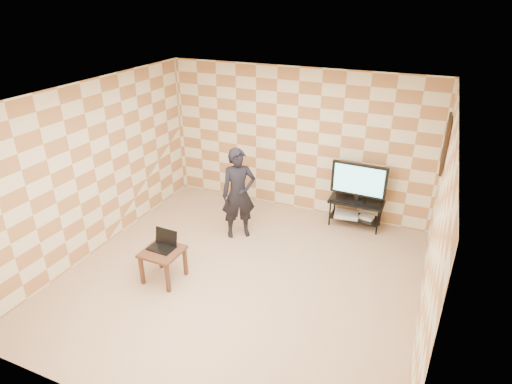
# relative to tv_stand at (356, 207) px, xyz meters

# --- Properties ---
(floor) EXTENTS (5.00, 5.00, 0.00)m
(floor) POSITION_rel_tv_stand_xyz_m (-1.24, -2.23, -0.36)
(floor) COLOR #A28265
(floor) RESTS_ON ground
(wall_back) EXTENTS (5.00, 0.02, 2.70)m
(wall_back) POSITION_rel_tv_stand_xyz_m (-1.24, 0.27, 0.99)
(wall_back) COLOR beige
(wall_back) RESTS_ON ground
(wall_front) EXTENTS (5.00, 0.02, 2.70)m
(wall_front) POSITION_rel_tv_stand_xyz_m (-1.24, -4.73, 0.99)
(wall_front) COLOR beige
(wall_front) RESTS_ON ground
(wall_left) EXTENTS (0.02, 5.00, 2.70)m
(wall_left) POSITION_rel_tv_stand_xyz_m (-3.74, -2.23, 0.99)
(wall_left) COLOR beige
(wall_left) RESTS_ON ground
(wall_right) EXTENTS (0.02, 5.00, 2.70)m
(wall_right) POSITION_rel_tv_stand_xyz_m (1.26, -2.23, 0.99)
(wall_right) COLOR beige
(wall_right) RESTS_ON ground
(ceiling) EXTENTS (5.00, 5.00, 0.02)m
(ceiling) POSITION_rel_tv_stand_xyz_m (-1.24, -2.23, 2.34)
(ceiling) COLOR white
(ceiling) RESTS_ON wall_back
(wall_art) EXTENTS (0.04, 0.72, 0.72)m
(wall_art) POSITION_rel_tv_stand_xyz_m (1.23, -0.68, 1.59)
(wall_art) COLOR black
(wall_art) RESTS_ON wall_right
(tv_stand) EXTENTS (0.96, 0.43, 0.50)m
(tv_stand) POSITION_rel_tv_stand_xyz_m (0.00, 0.00, 0.00)
(tv_stand) COLOR black
(tv_stand) RESTS_ON floor
(tv) EXTENTS (0.96, 0.19, 0.70)m
(tv) POSITION_rel_tv_stand_xyz_m (0.00, -0.00, 0.52)
(tv) COLOR black
(tv) RESTS_ON tv_stand
(dvd_player) EXTENTS (0.46, 0.36, 0.07)m
(dvd_player) POSITION_rel_tv_stand_xyz_m (-0.15, -0.04, -0.16)
(dvd_player) COLOR #B7B7BA
(dvd_player) RESTS_ON tv_stand
(game_console) EXTENTS (0.27, 0.22, 0.05)m
(game_console) POSITION_rel_tv_stand_xyz_m (0.20, 0.03, -0.17)
(game_console) COLOR silver
(game_console) RESTS_ON tv_stand
(side_table) EXTENTS (0.55, 0.55, 0.50)m
(side_table) POSITION_rel_tv_stand_xyz_m (-2.25, -2.70, 0.05)
(side_table) COLOR #392013
(side_table) RESTS_ON floor
(laptop) EXTENTS (0.38, 0.31, 0.25)m
(laptop) POSITION_rel_tv_stand_xyz_m (-2.28, -2.62, 0.19)
(laptop) COLOR black
(laptop) RESTS_ON side_table
(person) EXTENTS (0.69, 0.65, 1.58)m
(person) POSITION_rel_tv_stand_xyz_m (-1.78, -1.12, 0.43)
(person) COLOR black
(person) RESTS_ON floor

